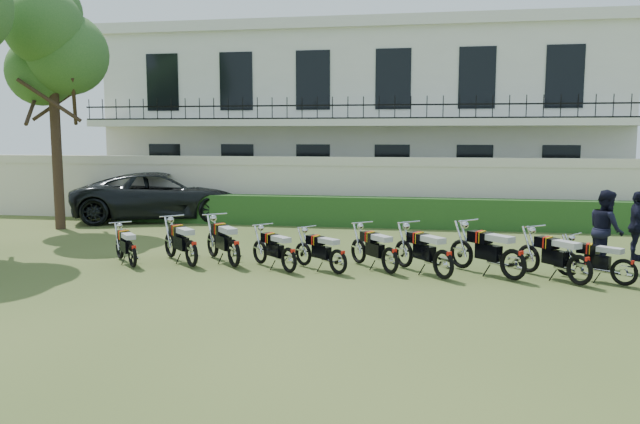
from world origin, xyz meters
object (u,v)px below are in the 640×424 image
object	(u,v)px
motorcycle_7	(514,257)
suv	(163,196)
motorcycle_8	(580,263)
motorcycle_9	(625,266)
motorcycle_0	(132,250)
motorcycle_5	(390,254)
motorcycle_1	(191,247)
motorcycle_3	(289,254)
motorcycle_2	(234,246)
motorcycle_4	(338,256)
tree_west_near	(52,45)
officer_5	(637,226)
motorcycle_6	(443,257)
officer_4	(606,229)

from	to	relation	value
motorcycle_7	suv	size ratio (longest dim) A/B	0.25
motorcycle_8	motorcycle_9	size ratio (longest dim) A/B	1.12
motorcycle_0	motorcycle_7	size ratio (longest dim) A/B	0.87
motorcycle_0	motorcycle_5	bearing A→B (deg)	-37.65
motorcycle_1	suv	size ratio (longest dim) A/B	0.24
suv	motorcycle_3	bearing A→B (deg)	-160.03
motorcycle_2	motorcycle_4	distance (m)	2.48
motorcycle_3	suv	bearing A→B (deg)	82.41
tree_west_near	motorcycle_0	distance (m)	9.15
motorcycle_3	motorcycle_9	bearing A→B (deg)	-46.89
motorcycle_4	motorcycle_5	distance (m)	1.14
motorcycle_2	officer_5	size ratio (longest dim) A/B	0.97
motorcycle_5	motorcycle_7	size ratio (longest dim) A/B	0.96
motorcycle_4	suv	bearing A→B (deg)	82.61
motorcycle_2	motorcycle_9	distance (m)	8.35
motorcycle_5	officer_5	distance (m)	6.47
tree_west_near	motorcycle_1	size ratio (longest dim) A/B	5.29
suv	motorcycle_4	bearing A→B (deg)	-155.37
motorcycle_8	suv	bearing A→B (deg)	108.91
motorcycle_6	officer_5	bearing A→B (deg)	-6.71
motorcycle_7	officer_4	distance (m)	2.84
motorcycle_8	motorcycle_9	world-z (taller)	motorcycle_8
tree_west_near	suv	world-z (taller)	tree_west_near
motorcycle_7	motorcycle_9	xyz separation A→B (m)	(2.16, -0.08, -0.09)
motorcycle_8	motorcycle_1	bearing A→B (deg)	139.24
tree_west_near	motorcycle_9	size ratio (longest dim) A/B	5.52
motorcycle_5	suv	distance (m)	11.53
motorcycle_3	motorcycle_4	bearing A→B (deg)	-44.00
motorcycle_7	motorcycle_5	bearing A→B (deg)	131.01
motorcycle_0	officer_4	xyz separation A→B (m)	(10.73, 1.87, 0.48)
motorcycle_0	motorcycle_5	world-z (taller)	motorcycle_5
motorcycle_4	motorcycle_3	bearing A→B (deg)	131.54
motorcycle_4	motorcycle_8	xyz separation A→B (m)	(4.99, -0.18, 0.06)
motorcycle_3	suv	world-z (taller)	suv
motorcycle_9	officer_5	size ratio (longest dim) A/B	0.84
motorcycle_0	tree_west_near	bearing A→B (deg)	93.04
motorcycle_1	motorcycle_4	size ratio (longest dim) A/B	1.06
motorcycle_6	motorcycle_7	size ratio (longest dim) A/B	1.03
motorcycle_6	officer_4	bearing A→B (deg)	-12.91
motorcycle_2	officer_4	size ratio (longest dim) A/B	0.90
motorcycle_6	officer_5	size ratio (longest dim) A/B	0.95
tree_west_near	motorcycle_6	world-z (taller)	tree_west_near
motorcycle_1	motorcycle_7	distance (m)	7.16
motorcycle_0	officer_4	distance (m)	10.90
motorcycle_3	motorcycle_6	size ratio (longest dim) A/B	0.85
motorcycle_0	motorcycle_3	xyz separation A→B (m)	(3.67, 0.09, 0.01)
tree_west_near	motorcycle_1	bearing A→B (deg)	-37.69
motorcycle_2	motorcycle_6	size ratio (longest dim) A/B	1.02
motorcycle_3	suv	xyz separation A→B (m)	(-6.44, 7.87, 0.41)
officer_4	motorcycle_7	bearing A→B (deg)	122.11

